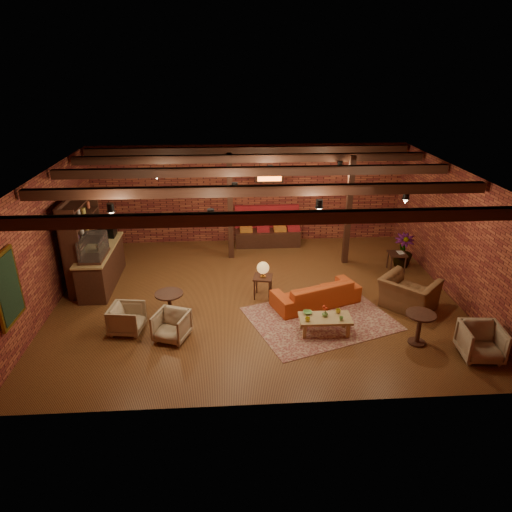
{
  "coord_description": "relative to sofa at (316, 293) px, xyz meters",
  "views": [
    {
      "loc": [
        -0.66,
        -10.36,
        5.65
      ],
      "look_at": [
        0.01,
        0.2,
        1.05
      ],
      "focal_mm": 32.0,
      "sensor_mm": 36.0,
      "label": 1
    }
  ],
  "objects": [
    {
      "name": "round_table_right",
      "position": [
        1.88,
        -1.83,
        0.17
      ],
      "size": [
        0.62,
        0.62,
        0.73
      ],
      "color": "black",
      "rests_on": "floor"
    },
    {
      "name": "ceiling_spotlights",
      "position": [
        -1.45,
        0.48,
        2.54
      ],
      "size": [
        6.4,
        4.4,
        0.28
      ],
      "primitive_type": null,
      "color": "black",
      "rests_on": "ceiling"
    },
    {
      "name": "ceiling_beams",
      "position": [
        -1.45,
        0.48,
        2.76
      ],
      "size": [
        9.8,
        6.4,
        0.22
      ],
      "primitive_type": null,
      "color": "black",
      "rests_on": "ceiling"
    },
    {
      "name": "shelving_hutch",
      "position": [
        -5.95,
        1.58,
        0.88
      ],
      "size": [
        0.52,
        2.0,
        2.4
      ],
      "primitive_type": null,
      "color": "black",
      "rests_on": "ground"
    },
    {
      "name": "armchair_b",
      "position": [
        -3.41,
        -1.31,
        0.03
      ],
      "size": [
        0.86,
        0.84,
        0.7
      ],
      "primitive_type": "imported",
      "rotation": [
        0.0,
        0.0,
        -0.36
      ],
      "color": "beige",
      "rests_on": "floor"
    },
    {
      "name": "rug",
      "position": [
        -0.01,
        -0.7,
        -0.31
      ],
      "size": [
        3.79,
        3.33,
        0.01
      ],
      "primitive_type": "cube",
      "rotation": [
        0.0,
        0.0,
        0.34
      ],
      "color": "maroon",
      "rests_on": "floor"
    },
    {
      "name": "service_sign",
      "position": [
        -0.85,
        3.58,
        2.03
      ],
      "size": [
        0.86,
        0.06,
        0.3
      ],
      "primitive_type": "cube",
      "color": "#FF6119",
      "rests_on": "ceiling"
    },
    {
      "name": "round_table_left",
      "position": [
        -3.53,
        -0.48,
        0.14
      ],
      "size": [
        0.65,
        0.65,
        0.68
      ],
      "color": "black",
      "rests_on": "floor"
    },
    {
      "name": "sofa",
      "position": [
        0.0,
        0.0,
        0.0
      ],
      "size": [
        2.33,
        1.56,
        0.63
      ],
      "primitive_type": "imported",
      "rotation": [
        0.0,
        0.0,
        3.5
      ],
      "color": "#AC3E17",
      "rests_on": "floor"
    },
    {
      "name": "banquette",
      "position": [
        -0.85,
        4.03,
        0.18
      ],
      "size": [
        2.1,
        0.7,
        1.0
      ],
      "primitive_type": null,
      "color": "maroon",
      "rests_on": "ground"
    },
    {
      "name": "chalkboard_menu",
      "position": [
        -6.38,
        -1.82,
        1.28
      ],
      "size": [
        0.08,
        0.96,
        1.46
      ],
      "primitive_type": "cube",
      "color": "black",
      "rests_on": "wall_left"
    },
    {
      "name": "service_counter",
      "position": [
        -5.55,
        1.48,
        0.48
      ],
      "size": [
        0.8,
        2.5,
        1.6
      ],
      "primitive_type": null,
      "color": "black",
      "rests_on": "ground"
    },
    {
      "name": "post_right",
      "position": [
        1.35,
        2.48,
        1.28
      ],
      "size": [
        0.16,
        0.16,
        3.2
      ],
      "primitive_type": "cube",
      "color": "black",
      "rests_on": "ground"
    },
    {
      "name": "armchair_right",
      "position": [
        2.21,
        -0.34,
        0.22
      ],
      "size": [
        1.42,
        1.43,
        1.07
      ],
      "primitive_type": "imported",
      "rotation": [
        0.0,
        0.0,
        2.34
      ],
      "color": "brown",
      "rests_on": "floor"
    },
    {
      "name": "wall_back",
      "position": [
        -1.45,
        4.48,
        1.28
      ],
      "size": [
        10.0,
        0.02,
        3.2
      ],
      "primitive_type": "cube",
      "color": "maroon",
      "rests_on": "ground"
    },
    {
      "name": "post_left",
      "position": [
        -2.05,
        3.08,
        1.28
      ],
      "size": [
        0.16,
        0.16,
        3.2
      ],
      "primitive_type": "cube",
      "color": "black",
      "rests_on": "ground"
    },
    {
      "name": "floor",
      "position": [
        -1.45,
        0.48,
        -0.32
      ],
      "size": [
        10.0,
        10.0,
        0.0
      ],
      "primitive_type": "plane",
      "color": "#35190D",
      "rests_on": "ground"
    },
    {
      "name": "ceiling",
      "position": [
        -1.45,
        0.48,
        2.88
      ],
      "size": [
        10.0,
        8.0,
        0.02
      ],
      "primitive_type": "cube",
      "color": "black",
      "rests_on": "wall_back"
    },
    {
      "name": "plant_tall",
      "position": [
        2.95,
        2.08,
        1.18
      ],
      "size": [
        1.98,
        1.98,
        3.0
      ],
      "primitive_type": "imported",
      "rotation": [
        0.0,
        0.0,
        -0.2
      ],
      "color": "#4C7F4C",
      "rests_on": "floor"
    },
    {
      "name": "wall_right",
      "position": [
        3.55,
        0.48,
        1.28
      ],
      "size": [
        0.02,
        8.0,
        3.2
      ],
      "primitive_type": "cube",
      "color": "maroon",
      "rests_on": "ground"
    },
    {
      "name": "side_table_lamp",
      "position": [
        -1.28,
        0.46,
        0.43
      ],
      "size": [
        0.56,
        0.56,
        0.98
      ],
      "rotation": [
        0.0,
        0.0,
        -0.21
      ],
      "color": "black",
      "rests_on": "floor"
    },
    {
      "name": "armchair_a",
      "position": [
        -4.43,
        -0.96,
        0.04
      ],
      "size": [
        0.74,
        0.77,
        0.71
      ],
      "primitive_type": "imported",
      "rotation": [
        0.0,
        0.0,
        1.43
      ],
      "color": "beige",
      "rests_on": "floor"
    },
    {
      "name": "ceiling_pipe",
      "position": [
        -1.45,
        2.08,
        2.53
      ],
      "size": [
        9.6,
        0.12,
        0.12
      ],
      "primitive_type": "cylinder",
      "rotation": [
        0.0,
        1.57,
        0.0
      ],
      "color": "black",
      "rests_on": "ceiling"
    },
    {
      "name": "side_table_book",
      "position": [
        2.68,
        1.8,
        0.19
      ],
      "size": [
        0.52,
        0.52,
        0.57
      ],
      "rotation": [
        0.0,
        0.0,
        -0.07
      ],
      "color": "black",
      "rests_on": "floor"
    },
    {
      "name": "plant_counter",
      "position": [
        -5.45,
        1.68,
        0.9
      ],
      "size": [
        0.35,
        0.39,
        0.3
      ],
      "primitive_type": "imported",
      "color": "#337F33",
      "rests_on": "service_counter"
    },
    {
      "name": "coffee_table",
      "position": [
        -0.05,
        -1.29,
        0.04
      ],
      "size": [
        1.16,
        0.59,
        0.65
      ],
      "rotation": [
        0.0,
        0.0,
        -0.02
      ],
      "color": "olive",
      "rests_on": "floor"
    },
    {
      "name": "wall_front",
      "position": [
        -1.45,
        -3.52,
        1.28
      ],
      "size": [
        10.0,
        0.02,
        3.2
      ],
      "primitive_type": "cube",
      "color": "maroon",
      "rests_on": "ground"
    },
    {
      "name": "wall_left",
      "position": [
        -6.45,
        0.48,
        1.28
      ],
      "size": [
        0.02,
        8.0,
        3.2
      ],
      "primitive_type": "cube",
      "color": "maroon",
      "rests_on": "ground"
    },
    {
      "name": "armchair_far",
      "position": [
        2.95,
        -2.4,
        0.08
      ],
      "size": [
        0.85,
        0.8,
        0.8
      ],
      "primitive_type": "imported",
      "rotation": [
        0.0,
        0.0,
        -0.1
      ],
      "color": "beige",
      "rests_on": "floor"
    }
  ]
}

